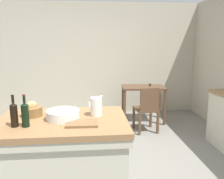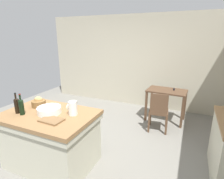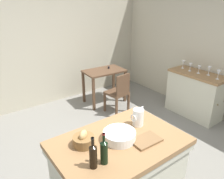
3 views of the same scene
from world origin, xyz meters
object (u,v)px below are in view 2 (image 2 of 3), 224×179
Objects in this scene: writing_desk at (166,95)px; wooden_chair at (159,111)px; wicker_hamper at (4,145)px; bread_basket at (39,103)px; wine_bottle_amber at (17,105)px; wash_bowl at (49,110)px; pitcher at (73,108)px; cutting_board at (51,120)px; wine_bottle_dark at (21,106)px; island_table at (51,137)px.

writing_desk is 0.65m from wooden_chair.
bread_basket is at bearing 24.31° from wicker_hamper.
wash_bowl is at bearing 22.80° from wine_bottle_amber.
cutting_board is at bearing -117.33° from pitcher.
wash_bowl reaches higher than writing_desk.
wine_bottle_dark is (-0.70, -0.30, 0.02)m from pitcher.
wine_bottle_amber is (-0.81, -0.29, 0.02)m from pitcher.
wine_bottle_amber is at bearing -105.04° from bread_basket.
wooden_chair is 2.90× the size of wicker_hamper.
wine_bottle_dark is 1.01× the size of wine_bottle_amber.
wine_bottle_dark is (-0.55, -0.01, 0.12)m from cutting_board.
wine_bottle_dark is 0.11m from wine_bottle_amber.
island_table is 2.23m from wooden_chair.
wicker_hamper is (-2.44, -2.51, -0.50)m from writing_desk.
wicker_hamper is (-0.65, -0.29, -0.80)m from bread_basket.
island_table and wooden_chair have the same top height.
island_table is 0.51m from cutting_board.
wooden_chair is at bearing 42.79° from bread_basket.
wine_bottle_dark is (-0.34, -0.20, 0.08)m from wash_bowl.
wooden_chair is at bearing 51.91° from island_table.
wash_bowl is at bearing -121.24° from writing_desk.
wooden_chair is at bearing 59.16° from cutting_board.
wooden_chair reaches higher than wicker_hamper.
island_table is 4.40× the size of wine_bottle_amber.
wooden_chair is at bearing 46.78° from wine_bottle_amber.
wine_bottle_dark reaches higher than wooden_chair.
pitcher reaches higher than bread_basket.
writing_desk is 3.53m from wicker_hamper.
wicker_hamper is at bearing -141.48° from wooden_chair.
bread_basket reaches higher than island_table.
writing_desk is at bearing 53.60° from wine_bottle_amber.
writing_desk is at bearing 83.87° from wooden_chair.
wash_bowl is 1.17× the size of wicker_hamper.
wine_bottle_dark is at bearing -131.26° from wooden_chair.
wine_bottle_amber is (-0.09, -0.33, 0.07)m from bread_basket.
wine_bottle_dark is at bearing -150.62° from island_table.
pitcher is at bearing 23.19° from wine_bottle_dark.
wooden_chair is 2.73× the size of wine_bottle_dark.
bread_basket is at bearing -137.21° from wooden_chair.
wash_bowl is 1.11× the size of wine_bottle_amber.
wash_bowl is 1.57× the size of bread_basket.
wine_bottle_amber is 1.05× the size of wicker_hamper.
wicker_hamper is (-0.56, 0.04, -0.87)m from wine_bottle_amber.
bread_basket reaches higher than wooden_chair.
pitcher is at bearing -121.45° from wooden_chair.
pitcher reaches higher than wash_bowl.
wooden_chair is at bearing 58.55° from pitcher.
wooden_chair is 2.39m from bread_basket.
pitcher is 0.79× the size of cutting_board.
island_table is at bearing 21.47° from wine_bottle_amber.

